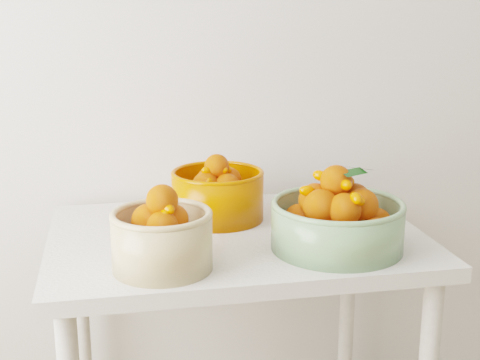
{
  "coord_description": "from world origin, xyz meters",
  "views": [
    {
      "loc": [
        -0.64,
        -0.08,
        1.35
      ],
      "look_at": [
        -0.32,
        1.52,
        0.92
      ],
      "focal_mm": 50.0,
      "sensor_mm": 36.0,
      "label": 1
    }
  ],
  "objects_px": {
    "bowl_green": "(337,220)",
    "bowl_orange": "(218,194)",
    "bowl_cream": "(162,237)",
    "table": "(236,266)"
  },
  "relations": [
    {
      "from": "table",
      "to": "bowl_green",
      "type": "bearing_deg",
      "value": -35.68
    },
    {
      "from": "table",
      "to": "bowl_green",
      "type": "distance_m",
      "value": 0.33
    },
    {
      "from": "bowl_green",
      "to": "bowl_orange",
      "type": "xyz_separation_m",
      "value": [
        -0.26,
        0.3,
        0.0
      ]
    },
    {
      "from": "bowl_green",
      "to": "bowl_orange",
      "type": "distance_m",
      "value": 0.39
    },
    {
      "from": "bowl_cream",
      "to": "bowl_orange",
      "type": "distance_m",
      "value": 0.39
    },
    {
      "from": "bowl_green",
      "to": "bowl_cream",
      "type": "bearing_deg",
      "value": -173.84
    },
    {
      "from": "bowl_cream",
      "to": "bowl_orange",
      "type": "height_order",
      "value": "bowl_cream"
    },
    {
      "from": "bowl_green",
      "to": "bowl_orange",
      "type": "relative_size",
      "value": 1.3
    },
    {
      "from": "bowl_green",
      "to": "bowl_orange",
      "type": "height_order",
      "value": "bowl_green"
    },
    {
      "from": "bowl_cream",
      "to": "bowl_green",
      "type": "xyz_separation_m",
      "value": [
        0.44,
        0.05,
        -0.0
      ]
    }
  ]
}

